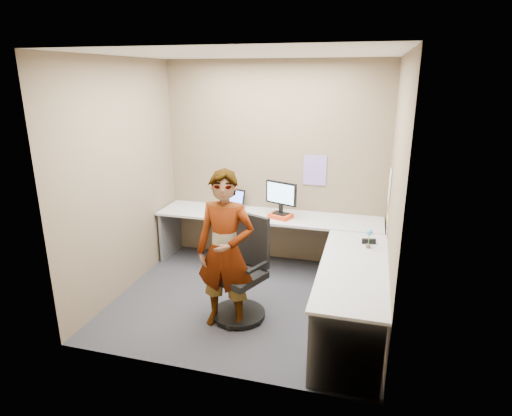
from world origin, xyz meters
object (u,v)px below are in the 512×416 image
(office_chair, at_px, (242,277))
(person, at_px, (225,251))
(monitor, at_px, (281,195))
(desk, at_px, (292,245))

(office_chair, height_order, person, person)
(person, bearing_deg, office_chair, 65.00)
(monitor, xyz_separation_m, person, (-0.25, -1.44, -0.21))
(desk, distance_m, person, 1.06)
(office_chair, bearing_deg, person, -92.86)
(monitor, relative_size, office_chair, 0.39)
(monitor, bearing_deg, person, -79.12)
(office_chair, distance_m, person, 0.45)
(desk, distance_m, monitor, 0.74)
(monitor, bearing_deg, desk, -43.33)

